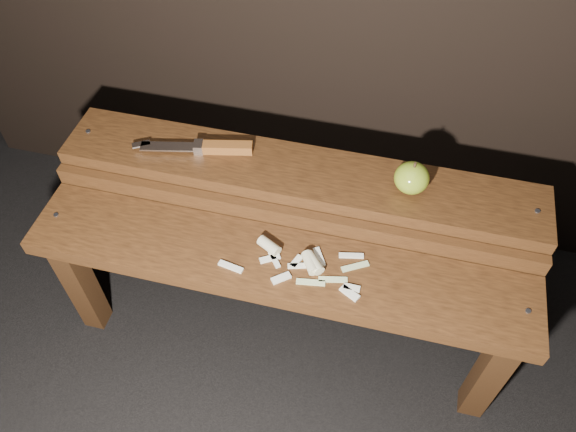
% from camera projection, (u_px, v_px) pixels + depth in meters
% --- Properties ---
extents(ground, '(60.00, 60.00, 0.00)m').
position_uv_depth(ground, '(283.00, 328.00, 1.65)').
color(ground, black).
extents(bench_front_tier, '(1.20, 0.20, 0.42)m').
position_uv_depth(bench_front_tier, '(276.00, 280.00, 1.34)').
color(bench_front_tier, black).
rests_on(bench_front_tier, ground).
extents(bench_rear_tier, '(1.20, 0.21, 0.50)m').
position_uv_depth(bench_rear_tier, '(298.00, 194.00, 1.43)').
color(bench_rear_tier, black).
rests_on(bench_rear_tier, ground).
extents(apple, '(0.08, 0.08, 0.09)m').
position_uv_depth(apple, '(412.00, 178.00, 1.30)').
color(apple, olive).
rests_on(apple, bench_rear_tier).
extents(knife, '(0.30, 0.09, 0.03)m').
position_uv_depth(knife, '(212.00, 147.00, 1.40)').
color(knife, brown).
rests_on(knife, bench_rear_tier).
extents(apple_scraps, '(0.34, 0.13, 0.03)m').
position_uv_depth(apple_scraps, '(301.00, 261.00, 1.28)').
color(apple_scraps, beige).
rests_on(apple_scraps, bench_front_tier).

